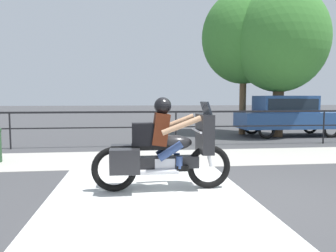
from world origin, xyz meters
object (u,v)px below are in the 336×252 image
motorcycle (162,149)px  tree_behind_sign (244,38)px  parked_car (288,113)px  tree_behind_car (280,40)px

motorcycle → tree_behind_sign: tree_behind_sign is taller
tree_behind_sign → parked_car: bearing=-29.3°
parked_car → tree_behind_car: 2.94m
motorcycle → parked_car: parked_car is taller
parked_car → tree_behind_sign: (-1.60, 0.90, 3.15)m
parked_car → tree_behind_car: (-0.51, -0.15, 2.89)m
parked_car → tree_behind_car: tree_behind_car is taller
parked_car → tree_behind_sign: size_ratio=0.71×
tree_behind_sign → tree_behind_car: 1.53m
motorcycle → tree_behind_sign: size_ratio=0.39×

